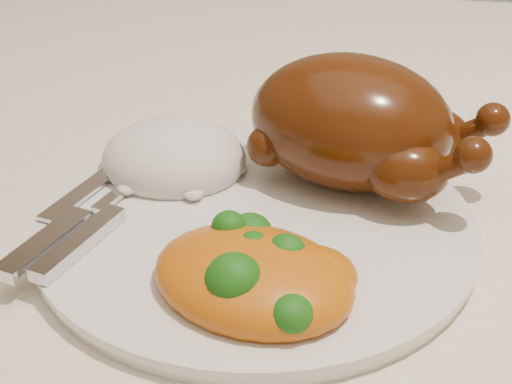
# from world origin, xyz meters

# --- Properties ---
(dining_table) EXTENTS (1.60, 0.90, 0.76)m
(dining_table) POSITION_xyz_m (0.00, 0.00, 0.67)
(dining_table) COLOR brown
(dining_table) RESTS_ON floor
(tablecloth) EXTENTS (1.73, 1.03, 0.18)m
(tablecloth) POSITION_xyz_m (0.00, 0.00, 0.74)
(tablecloth) COLOR white
(tablecloth) RESTS_ON dining_table
(dinner_plate) EXTENTS (0.35, 0.35, 0.01)m
(dinner_plate) POSITION_xyz_m (-0.05, -0.16, 0.77)
(dinner_plate) COLOR white
(dinner_plate) RESTS_ON tablecloth
(roast_chicken) EXTENTS (0.20, 0.15, 0.10)m
(roast_chicken) POSITION_xyz_m (0.01, -0.09, 0.83)
(roast_chicken) COLOR #4C1D08
(roast_chicken) RESTS_ON dinner_plate
(rice_mound) EXTENTS (0.12, 0.11, 0.06)m
(rice_mound) POSITION_xyz_m (-0.13, -0.10, 0.79)
(rice_mound) COLOR white
(rice_mound) RESTS_ON dinner_plate
(mac_and_cheese) EXTENTS (0.15, 0.13, 0.05)m
(mac_and_cheese) POSITION_xyz_m (-0.03, -0.24, 0.79)
(mac_and_cheese) COLOR #CB6E0D
(mac_and_cheese) RESTS_ON dinner_plate
(cutlery) EXTENTS (0.06, 0.19, 0.01)m
(cutlery) POSITION_xyz_m (-0.17, -0.20, 0.79)
(cutlery) COLOR silver
(cutlery) RESTS_ON dinner_plate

